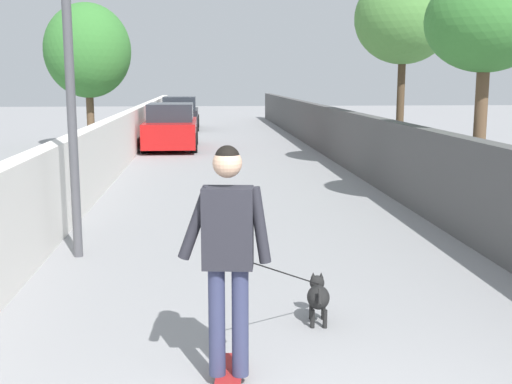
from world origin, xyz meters
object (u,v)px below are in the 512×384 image
(tree_right_mid, at_px, (486,23))
(person_skateboarder, at_px, (228,243))
(car_far, at_px, (180,114))
(skateboard, at_px, (229,376))
(dog, at_px, (318,296))
(car_near, at_px, (171,128))
(tree_left_near, at_px, (88,51))
(lamp_post, at_px, (67,25))
(tree_right_far, at_px, (404,19))

(tree_right_mid, bearing_deg, person_skateboarder, 142.88)
(tree_right_mid, bearing_deg, car_far, 16.24)
(tree_right_mid, height_order, car_far, tree_right_mid)
(person_skateboarder, bearing_deg, skateboard, 45.00)
(dog, bearing_deg, car_near, 7.68)
(skateboard, relative_size, car_far, 0.21)
(tree_left_near, relative_size, person_skateboarder, 2.70)
(lamp_post, bearing_deg, car_near, -2.52)
(tree_left_near, bearing_deg, tree_right_far, -124.17)
(tree_right_mid, height_order, person_skateboarder, tree_right_mid)
(tree_right_mid, distance_m, skateboard, 8.23)
(tree_right_far, relative_size, lamp_post, 1.12)
(lamp_post, distance_m, car_near, 13.85)
(lamp_post, height_order, skateboard, lamp_post)
(tree_right_mid, relative_size, car_far, 1.08)
(person_skateboarder, bearing_deg, car_far, 2.79)
(tree_right_mid, distance_m, car_near, 13.12)
(tree_right_mid, xyz_separation_m, lamp_post, (-2.18, 6.45, -0.25))
(tree_right_mid, relative_size, dog, 2.73)
(tree_right_far, distance_m, skateboard, 13.08)
(car_far, bearing_deg, skateboard, -177.21)
(tree_left_near, xyz_separation_m, lamp_post, (-13.68, -2.10, -0.25))
(skateboard, bearing_deg, person_skateboarder, -135.00)
(tree_left_near, relative_size, car_near, 1.13)
(tree_left_near, xyz_separation_m, person_skateboarder, (-17.54, -3.97, -2.14))
(lamp_post, xyz_separation_m, person_skateboarder, (-3.87, -1.88, -1.89))
(tree_right_mid, bearing_deg, lamp_post, 108.67)
(lamp_post, bearing_deg, tree_right_mid, -71.33)
(dog, bearing_deg, skateboard, 143.44)
(car_far, bearing_deg, dog, -174.96)
(lamp_post, bearing_deg, car_far, -1.54)
(dog, distance_m, car_far, 25.00)
(lamp_post, xyz_separation_m, car_far, (22.27, -0.60, -2.31))
(lamp_post, relative_size, car_far, 1.16)
(person_skateboarder, height_order, car_near, person_skateboarder)
(car_near, bearing_deg, dog, -172.32)
(person_skateboarder, relative_size, car_far, 0.47)
(tree_left_near, height_order, skateboard, tree_left_near)
(skateboard, height_order, car_far, car_far)
(person_skateboarder, relative_size, dog, 1.18)
(tree_left_near, relative_size, lamp_post, 1.09)
(tree_left_near, height_order, car_far, tree_left_near)
(tree_right_far, bearing_deg, tree_left_near, 55.83)
(tree_right_mid, distance_m, car_far, 21.08)
(tree_right_far, bearing_deg, person_skateboarder, 157.16)
(tree_left_near, distance_m, car_far, 9.36)
(lamp_post, relative_size, person_skateboarder, 2.47)
(dog, relative_size, car_near, 0.36)
(lamp_post, height_order, dog, lamp_post)
(tree_left_near, bearing_deg, person_skateboarder, -167.24)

